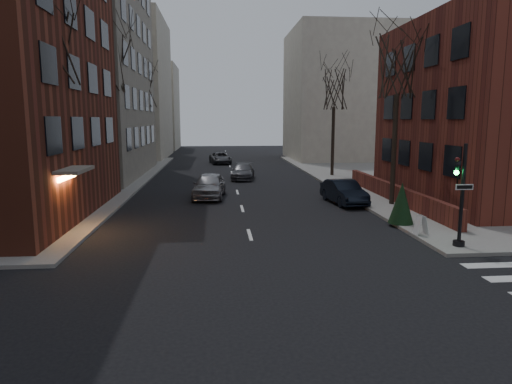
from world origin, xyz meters
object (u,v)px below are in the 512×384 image
(streetlamp_far, at_px, (152,127))
(car_lane_far, at_px, (220,158))
(traffic_signal, at_px, (460,202))
(tree_right_b, at_px, (334,90))
(tree_right_a, at_px, (398,66))
(tree_left_b, at_px, (109,63))
(streetlamp_near, at_px, (108,132))
(parked_sedan, at_px, (344,192))
(evergreen_shrub, at_px, (401,203))
(tree_left_c, at_px, (142,89))
(car_lane_silver, at_px, (209,185))
(tree_left_a, at_px, (47,41))
(car_lane_gray, at_px, (243,172))
(sandwich_board, at_px, (421,225))

(streetlamp_far, bearing_deg, car_lane_far, 21.93)
(traffic_signal, relative_size, tree_right_b, 0.44)
(tree_right_a, bearing_deg, tree_left_b, 155.56)
(streetlamp_near, bearing_deg, parked_sedan, -11.78)
(car_lane_far, distance_m, evergreen_shrub, 32.95)
(streetlamp_near, xyz_separation_m, evergreen_shrub, (15.50, -8.99, -3.11))
(tree_right_a, height_order, evergreen_shrub, tree_right_a)
(tree_left_b, height_order, tree_right_a, tree_left_b)
(tree_left_b, xyz_separation_m, car_lane_far, (7.80, 18.90, -8.26))
(tree_left_c, bearing_deg, evergreen_shrub, -59.18)
(car_lane_far, bearing_deg, tree_right_a, -77.53)
(streetlamp_far, height_order, car_lane_silver, streetlamp_far)
(traffic_signal, distance_m, evergreen_shrub, 4.14)
(tree_left_a, distance_m, parked_sedan, 17.61)
(traffic_signal, xyz_separation_m, car_lane_silver, (-9.85, 12.87, -1.10))
(car_lane_silver, distance_m, evergreen_shrub, 12.78)
(tree_left_b, xyz_separation_m, tree_right_b, (17.60, 6.00, -1.33))
(car_lane_gray, relative_size, sandwich_board, 5.39)
(tree_right_a, relative_size, tree_right_b, 1.06)
(tree_right_a, xyz_separation_m, streetlamp_far, (-17.00, 24.00, -3.79))
(traffic_signal, relative_size, streetlamp_near, 0.64)
(streetlamp_near, relative_size, streetlamp_far, 1.00)
(car_lane_gray, bearing_deg, car_lane_silver, -99.14)
(tree_left_a, relative_size, car_lane_far, 2.19)
(tree_left_b, bearing_deg, evergreen_shrub, -38.89)
(traffic_signal, height_order, tree_left_c, tree_left_c)
(tree_left_c, height_order, sandwich_board, tree_left_c)
(tree_left_b, distance_m, sandwich_board, 23.63)
(tree_left_c, distance_m, streetlamp_far, 4.33)
(tree_right_b, bearing_deg, traffic_signal, -92.15)
(traffic_signal, relative_size, evergreen_shrub, 2.04)
(tree_right_b, xyz_separation_m, sandwich_board, (-1.50, -21.15, -7.02))
(car_lane_gray, bearing_deg, parked_sedan, -58.26)
(tree_left_b, relative_size, tree_right_a, 1.11)
(car_lane_far, bearing_deg, sandwich_board, -83.85)
(tree_right_a, bearing_deg, car_lane_gray, 121.67)
(tree_right_a, height_order, parked_sedan, tree_right_a)
(tree_left_a, bearing_deg, streetlamp_far, 88.77)
(tree_right_a, height_order, streetlamp_near, tree_right_a)
(tree_left_a, relative_size, tree_right_a, 1.06)
(tree_right_a, height_order, streetlamp_far, tree_right_a)
(streetlamp_near, relative_size, car_lane_silver, 1.33)
(car_lane_far, bearing_deg, car_lane_gray, -90.19)
(car_lane_gray, bearing_deg, car_lane_far, 104.82)
(sandwich_board, height_order, evergreen_shrub, evergreen_shrub)
(traffic_signal, bearing_deg, sandwich_board, 108.97)
(tree_right_a, bearing_deg, car_lane_far, 110.02)
(streetlamp_far, distance_m, evergreen_shrub, 33.02)
(traffic_signal, bearing_deg, parked_sedan, 99.85)
(tree_left_b, distance_m, car_lane_gray, 13.60)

